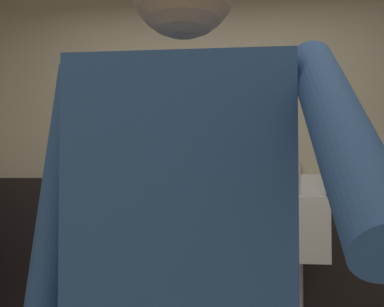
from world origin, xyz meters
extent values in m
cube|color=beige|center=(0.00, 1.74, 1.42)|extent=(4.66, 0.12, 2.84)
cube|color=black|center=(0.00, 1.67, 0.56)|extent=(4.06, 0.03, 1.11)
cube|color=white|center=(-0.08, 1.65, 0.83)|extent=(0.40, 0.05, 0.65)
cube|color=white|center=(-0.08, 1.48, 0.78)|extent=(0.34, 0.30, 0.45)
cylinder|color=#B7BABF|center=(-0.08, 1.64, 1.12)|extent=(0.04, 0.04, 0.24)
cylinder|color=#B7BABF|center=(-0.08, 1.61, 0.28)|extent=(0.05, 0.05, 0.55)
cube|color=white|center=(0.67, 1.65, 0.83)|extent=(0.40, 0.05, 0.65)
cube|color=white|center=(0.67, 1.48, 0.78)|extent=(0.34, 0.30, 0.45)
cylinder|color=#B7BABF|center=(0.67, 1.64, 1.12)|extent=(0.04, 0.04, 0.24)
cylinder|color=#B7BABF|center=(0.67, 1.61, 0.28)|extent=(0.05, 0.05, 0.55)
cube|color=#4C4C51|center=(0.29, 1.45, 0.95)|extent=(0.04, 0.40, 0.90)
cube|color=#335999|center=(0.09, -0.68, 1.13)|extent=(0.46, 0.24, 0.60)
cylinder|color=#335999|center=(-0.18, -0.68, 1.15)|extent=(0.17, 0.09, 0.56)
cylinder|color=#335999|center=(0.36, -0.90, 1.27)|extent=(0.09, 0.50, 0.39)
camera|label=1|loc=(0.20, -1.58, 1.20)|focal=39.36mm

